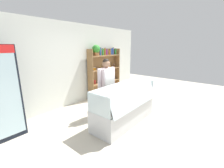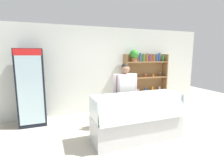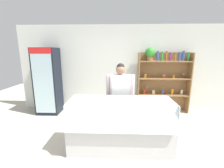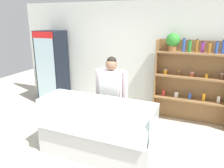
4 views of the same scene
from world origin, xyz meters
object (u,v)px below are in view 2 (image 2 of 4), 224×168
(shelving_unit, at_px, (143,75))
(deli_display_case, at_px, (136,125))
(shop_clerk, at_px, (125,90))
(drinks_fridge, at_px, (31,87))

(shelving_unit, bearing_deg, deli_display_case, -123.76)
(deli_display_case, height_order, shop_clerk, shop_clerk)
(deli_display_case, bearing_deg, shelving_unit, 56.24)
(shelving_unit, xyz_separation_m, deli_display_case, (-1.31, -1.95, -0.84))
(drinks_fridge, bearing_deg, shelving_unit, 3.56)
(shelving_unit, bearing_deg, shop_clerk, -134.45)
(shelving_unit, xyz_separation_m, shop_clerk, (-1.30, -1.32, -0.18))
(drinks_fridge, height_order, shop_clerk, drinks_fridge)
(drinks_fridge, xyz_separation_m, deli_display_case, (2.19, -1.73, -0.69))
(shelving_unit, distance_m, deli_display_case, 2.49)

